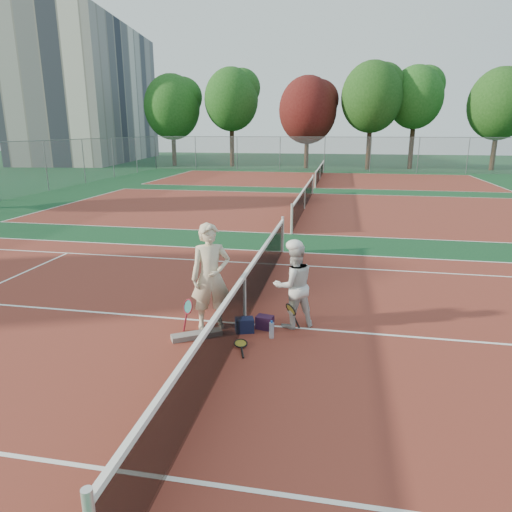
# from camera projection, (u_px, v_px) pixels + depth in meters

# --- Properties ---
(ground) EXTENTS (130.00, 130.00, 0.00)m
(ground) POSITION_uv_depth(u_px,v_px,m) (245.00, 324.00, 8.81)
(ground) COLOR #0F3A1D
(ground) RESTS_ON ground
(court_main) EXTENTS (23.77, 10.97, 0.01)m
(court_main) POSITION_uv_depth(u_px,v_px,m) (245.00, 324.00, 8.81)
(court_main) COLOR maroon
(court_main) RESTS_ON ground
(court_far_a) EXTENTS (23.77, 10.97, 0.01)m
(court_far_a) POSITION_uv_depth(u_px,v_px,m) (304.00, 209.00, 21.59)
(court_far_a) COLOR maroon
(court_far_a) RESTS_ON ground
(court_far_b) EXTENTS (23.77, 10.97, 0.01)m
(court_far_b) POSITION_uv_depth(u_px,v_px,m) (320.00, 179.00, 34.37)
(court_far_b) COLOR maroon
(court_far_b) RESTS_ON ground
(net_main) EXTENTS (0.10, 10.98, 1.02)m
(net_main) POSITION_uv_depth(u_px,v_px,m) (245.00, 299.00, 8.68)
(net_main) COLOR black
(net_main) RESTS_ON ground
(net_far_a) EXTENTS (0.10, 10.98, 1.02)m
(net_far_a) POSITION_uv_depth(u_px,v_px,m) (305.00, 198.00, 21.46)
(net_far_a) COLOR black
(net_far_a) RESTS_ON ground
(net_far_b) EXTENTS (0.10, 10.98, 1.02)m
(net_far_b) POSITION_uv_depth(u_px,v_px,m) (320.00, 173.00, 34.24)
(net_far_b) COLOR black
(net_far_b) RESTS_ON ground
(fence_back) EXTENTS (32.00, 0.06, 3.00)m
(fence_back) POSITION_uv_depth(u_px,v_px,m) (325.00, 154.00, 40.60)
(fence_back) COLOR slate
(fence_back) RESTS_ON ground
(apartment_block) EXTENTS (12.96, 23.18, 15.00)m
(apartment_block) POSITION_uv_depth(u_px,v_px,m) (90.00, 95.00, 53.48)
(apartment_block) COLOR beige
(apartment_block) RESTS_ON ground
(player_a) EXTENTS (0.86, 0.73, 2.01)m
(player_a) POSITION_uv_depth(u_px,v_px,m) (211.00, 277.00, 8.41)
(player_a) COLOR beige
(player_a) RESTS_ON ground
(player_b) EXTENTS (0.99, 0.92, 1.63)m
(player_b) POSITION_uv_depth(u_px,v_px,m) (294.00, 285.00, 8.53)
(player_b) COLOR silver
(player_b) RESTS_ON ground
(racket_red) EXTENTS (0.33, 0.31, 0.59)m
(racket_red) POSITION_uv_depth(u_px,v_px,m) (188.00, 315.00, 8.51)
(racket_red) COLOR maroon
(racket_red) RESTS_ON ground
(racket_black_held) EXTENTS (0.40, 0.41, 0.55)m
(racket_black_held) POSITION_uv_depth(u_px,v_px,m) (291.00, 317.00, 8.45)
(racket_black_held) COLOR black
(racket_black_held) RESTS_ON ground
(racket_spare) EXTENTS (0.44, 0.65, 0.07)m
(racket_spare) POSITION_uv_depth(u_px,v_px,m) (241.00, 344.00, 7.92)
(racket_spare) COLOR black
(racket_spare) RESTS_ON ground
(sports_bag_navy) EXTENTS (0.39, 0.33, 0.27)m
(sports_bag_navy) POSITION_uv_depth(u_px,v_px,m) (245.00, 325.00, 8.44)
(sports_bag_navy) COLOR black
(sports_bag_navy) RESTS_ON ground
(sports_bag_purple) EXTENTS (0.35, 0.27, 0.25)m
(sports_bag_purple) POSITION_uv_depth(u_px,v_px,m) (265.00, 322.00, 8.58)
(sports_bag_purple) COLOR #270F2A
(sports_bag_purple) RESTS_ON ground
(net_cover_canvas) EXTENTS (0.89, 0.66, 0.10)m
(net_cover_canvas) POSITION_uv_depth(u_px,v_px,m) (197.00, 335.00, 8.23)
(net_cover_canvas) COLOR slate
(net_cover_canvas) RESTS_ON ground
(water_bottle) EXTENTS (0.09, 0.09, 0.30)m
(water_bottle) POSITION_uv_depth(u_px,v_px,m) (272.00, 330.00, 8.18)
(water_bottle) COLOR #C9E9FF
(water_bottle) RESTS_ON ground
(tree_back_0) EXTENTS (5.61, 5.61, 9.04)m
(tree_back_0) POSITION_uv_depth(u_px,v_px,m) (172.00, 107.00, 46.10)
(tree_back_0) COLOR #382314
(tree_back_0) RESTS_ON ground
(tree_back_1) EXTENTS (5.28, 5.28, 9.51)m
(tree_back_1) POSITION_uv_depth(u_px,v_px,m) (231.00, 100.00, 44.75)
(tree_back_1) COLOR #382314
(tree_back_1) RESTS_ON ground
(tree_back_maroon) EXTENTS (5.43, 5.43, 8.51)m
(tree_back_maroon) POSITION_uv_depth(u_px,v_px,m) (308.00, 110.00, 42.92)
(tree_back_maroon) COLOR #382314
(tree_back_maroon) RESTS_ON ground
(tree_back_3) EXTENTS (5.48, 5.48, 9.61)m
(tree_back_3) POSITION_uv_depth(u_px,v_px,m) (372.00, 97.00, 41.20)
(tree_back_3) COLOR #382314
(tree_back_3) RESTS_ON ground
(tree_back_4) EXTENTS (4.93, 4.93, 9.31)m
(tree_back_4) POSITION_uv_depth(u_px,v_px,m) (416.00, 98.00, 41.75)
(tree_back_4) COLOR #382314
(tree_back_4) RESTS_ON ground
(tree_back_5) EXTENTS (5.48, 5.48, 8.97)m
(tree_back_5) POSITION_uv_depth(u_px,v_px,m) (500.00, 104.00, 40.50)
(tree_back_5) COLOR #382314
(tree_back_5) RESTS_ON ground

